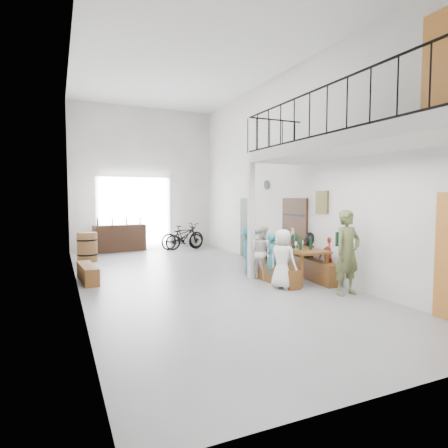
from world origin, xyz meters
name	(u,v)px	position (x,y,z in m)	size (l,w,h in m)	color
floor	(196,278)	(0.00, 0.00, 0.00)	(12.00, 12.00, 0.00)	slate
room_walls	(196,134)	(0.00, 0.00, 3.55)	(12.00, 12.00, 12.00)	white
gateway_portal	(134,214)	(-0.40, 5.94, 1.40)	(2.80, 0.08, 2.80)	white
right_wall_decor	(334,209)	(2.70, -1.87, 1.74)	(0.07, 8.28, 5.07)	#AA6424
balcony	(350,147)	(1.98, -3.13, 2.96)	(1.52, 5.62, 4.00)	silver
tasting_table	(294,250)	(2.20, -1.00, 0.71)	(0.89, 2.01, 0.79)	brown
bench_inner	(273,273)	(1.54, -1.10, 0.21)	(0.30, 1.85, 0.42)	brown
bench_wall	(308,268)	(2.57, -1.10, 0.26)	(0.29, 2.22, 0.51)	brown
tableware	(297,242)	(2.12, -1.24, 0.94)	(0.43, 0.81, 0.35)	black
side_bench	(88,273)	(-2.50, 0.73, 0.20)	(0.32, 1.44, 0.41)	brown
oak_barrel	(87,247)	(-2.29, 3.74, 0.46)	(0.63, 0.63, 0.92)	brown
serving_counter	(120,238)	(-1.00, 5.65, 0.50)	(1.89, 0.52, 1.00)	#3C2314
counter_bottles	(119,221)	(-1.01, 5.67, 1.14)	(1.64, 0.24, 0.28)	black
guest_left_a	(283,259)	(1.40, -1.74, 0.66)	(0.64, 0.42, 1.32)	silver
guest_left_b	(272,258)	(1.50, -1.15, 0.58)	(0.43, 0.28, 1.17)	teal
guest_left_c	(262,252)	(1.48, -0.67, 0.66)	(0.64, 0.50, 1.33)	silver
guest_left_d	(249,251)	(1.45, -0.07, 0.63)	(0.81, 0.47, 1.25)	teal
guest_right_a	(330,259)	(2.80, -1.65, 0.55)	(0.64, 0.27, 1.09)	red
guest_right_b	(310,254)	(2.74, -0.96, 0.57)	(1.07, 0.34, 1.15)	black
guest_right_c	(296,249)	(2.80, -0.26, 0.63)	(0.61, 0.40, 1.25)	silver
host_standing	(347,253)	(2.32, -2.74, 0.88)	(0.64, 0.42, 1.76)	#545A33
potted_plant	(267,260)	(2.45, 0.70, 0.19)	(0.34, 0.30, 0.38)	#1C4E1E
bicycle_near	(183,236)	(1.36, 5.33, 0.51)	(0.67, 1.92, 1.01)	black
bicycle_far	(185,238)	(1.36, 5.10, 0.47)	(0.44, 1.56, 0.94)	black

